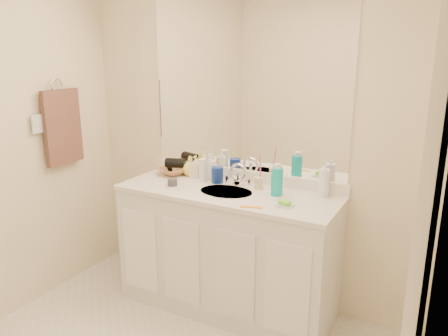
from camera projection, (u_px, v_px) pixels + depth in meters
wall_back at (246, 137)px, 3.11m from camera, size 2.60×0.02×2.40m
wall_right at (434, 243)px, 1.41m from camera, size 0.02×2.60×2.40m
vanity_cabinet at (227, 252)px, 3.08m from camera, size 1.50×0.55×0.85m
countertop at (228, 193)px, 2.96m from camera, size 1.52×0.57×0.03m
backsplash at (244, 175)px, 3.17m from camera, size 1.52×0.03×0.08m
sink_basin at (226, 193)px, 2.94m from camera, size 0.37×0.37×0.02m
faucet at (238, 177)px, 3.08m from camera, size 0.02×0.02×0.11m
mirror at (246, 86)px, 3.01m from camera, size 1.48×0.01×1.20m
blue_mug at (217, 175)px, 3.11m from camera, size 0.09×0.09×0.12m
tan_cup at (259, 183)px, 2.98m from camera, size 0.07×0.07×0.08m
toothbrush at (260, 168)px, 2.95m from camera, size 0.02×0.04×0.18m
mouthwash_bottle at (277, 182)px, 2.84m from camera, size 0.09×0.09×0.18m
clear_pump_bottle at (324, 183)px, 2.82m from camera, size 0.08×0.08×0.18m
soap_dish at (285, 205)px, 2.66m from camera, size 0.10×0.08×0.01m
green_soap at (285, 203)px, 2.65m from camera, size 0.08×0.06×0.02m
orange_comb at (251, 207)px, 2.64m from camera, size 0.14×0.07×0.01m
dark_jar at (173, 182)px, 3.06m from camera, size 0.07×0.07×0.05m
extra_white_bottle at (203, 170)px, 3.13m from camera, size 0.06×0.06×0.17m
soap_bottle_white at (211, 167)px, 3.19m from camera, size 0.08×0.08×0.19m
soap_bottle_cream at (196, 166)px, 3.25m from camera, size 0.08×0.08×0.16m
soap_bottle_yellow at (190, 166)px, 3.29m from camera, size 0.15×0.15×0.15m
wicker_basket at (174, 170)px, 3.34m from camera, size 0.30×0.30×0.06m
hair_dryer at (175, 163)px, 3.31m from camera, size 0.16×0.11×0.07m
towel_ring at (57, 86)px, 3.15m from camera, size 0.01×0.11×0.11m
hand_towel at (63, 127)px, 3.22m from camera, size 0.04×0.32×0.55m
switch_plate at (37, 124)px, 3.05m from camera, size 0.01×0.08×0.13m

